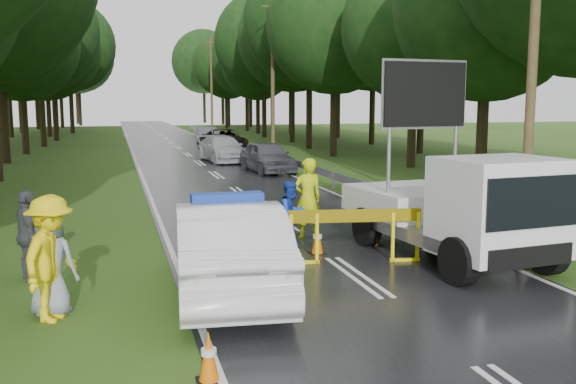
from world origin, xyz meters
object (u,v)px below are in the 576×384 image
object	(u,v)px
queue_car_first	(267,157)
queue_car_second	(223,149)
officer	(308,198)
civilian	(292,214)
police_sedan	(228,249)
queue_car_third	(224,141)
barrier	(355,223)
queue_car_fourth	(207,136)
work_truck	(458,208)

from	to	relation	value
queue_car_first	queue_car_second	world-z (taller)	queue_car_first
officer	civilian	size ratio (longest dim) A/B	1.30
police_sedan	queue_car_second	size ratio (longest dim) A/B	1.04
queue_car_second	queue_car_third	bearing A→B (deg)	72.01
police_sedan	queue_car_third	xyz separation A→B (m)	(5.23, 31.68, -0.07)
barrier	queue_car_second	xyz separation A→B (m)	(1.06, 23.58, -0.16)
barrier	queue_car_fourth	bearing A→B (deg)	96.02
police_sedan	queue_car_fourth	xyz separation A→B (m)	(5.25, 39.79, -0.15)
work_truck	police_sedan	bearing A→B (deg)	-174.71
barrier	civilian	xyz separation A→B (m)	(-0.85, 2.00, -0.11)
work_truck	queue_car_fourth	world-z (taller)	work_truck
barrier	civilian	size ratio (longest dim) A/B	1.80
work_truck	officer	distance (m)	3.97
queue_car_first	queue_car_fourth	world-z (taller)	queue_car_first
civilian	queue_car_fourth	world-z (taller)	civilian
queue_car_second	queue_car_fourth	bearing A→B (deg)	77.47
work_truck	queue_car_second	world-z (taller)	work_truck
queue_car_third	queue_car_first	bearing A→B (deg)	-90.60
queue_car_second	police_sedan	bearing A→B (deg)	-107.10
officer	queue_car_first	size ratio (longest dim) A/B	0.45
queue_car_fourth	barrier	bearing A→B (deg)	-92.01
queue_car_third	police_sedan	bearing A→B (deg)	-100.05
work_truck	queue_car_second	distance (m)	24.03
queue_car_second	queue_car_fourth	distance (m)	14.76
officer	queue_car_fourth	world-z (taller)	officer
queue_car_first	queue_car_third	xyz separation A→B (m)	(-0.01, 12.60, 0.01)
officer	queue_car_second	distance (m)	20.88
police_sedan	officer	xyz separation A→B (m)	(2.77, 4.23, 0.17)
police_sedan	queue_car_third	bearing A→B (deg)	-94.54
queue_car_second	queue_car_first	bearing A→B (deg)	-86.69
police_sedan	queue_car_second	xyz separation A→B (m)	(4.06, 25.08, -0.12)
civilian	queue_car_third	bearing A→B (deg)	54.71
queue_car_first	officer	bearing A→B (deg)	-104.62
work_truck	queue_car_second	xyz separation A→B (m)	(-1.11, 24.01, -0.44)
barrier	officer	bearing A→B (deg)	104.05
queue_car_second	barrier	bearing A→B (deg)	-100.49
queue_car_third	barrier	bearing A→B (deg)	-94.91
queue_car_third	queue_car_fourth	bearing A→B (deg)	89.23
police_sedan	queue_car_first	world-z (taller)	police_sedan
queue_car_first	queue_car_fourth	xyz separation A→B (m)	(0.00, 20.71, -0.07)
work_truck	queue_car_first	xyz separation A→B (m)	(0.08, 18.01, -0.41)
work_truck	barrier	world-z (taller)	work_truck
queue_car_second	queue_car_third	distance (m)	6.71
barrier	queue_car_third	size ratio (longest dim) A/B	0.50
barrier	queue_car_fourth	distance (m)	38.36
work_truck	queue_car_first	world-z (taller)	work_truck
work_truck	queue_car_third	size ratio (longest dim) A/B	1.01
police_sedan	queue_car_first	xyz separation A→B (m)	(5.25, 19.08, -0.08)
civilian	queue_car_first	distance (m)	15.88
barrier	queue_car_second	distance (m)	23.60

